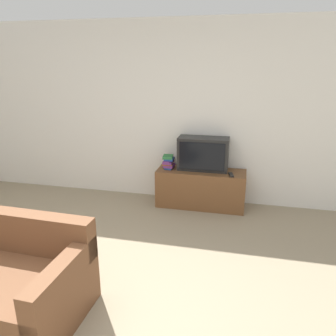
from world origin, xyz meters
name	(u,v)px	position (x,y,z in m)	size (l,w,h in m)	color
wall_back	(159,113)	(0.00, 3.03, 1.30)	(9.00, 0.06, 2.60)	white
tv_stand	(201,188)	(0.69, 2.76, 0.27)	(1.26, 0.44, 0.54)	brown
television	(203,154)	(0.70, 2.83, 0.78)	(0.71, 0.31, 0.47)	black
book_stack	(169,162)	(0.20, 2.77, 0.64)	(0.18, 0.23, 0.19)	#23478E
remote_on_stand	(231,175)	(1.11, 2.64, 0.55)	(0.08, 0.17, 0.02)	black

